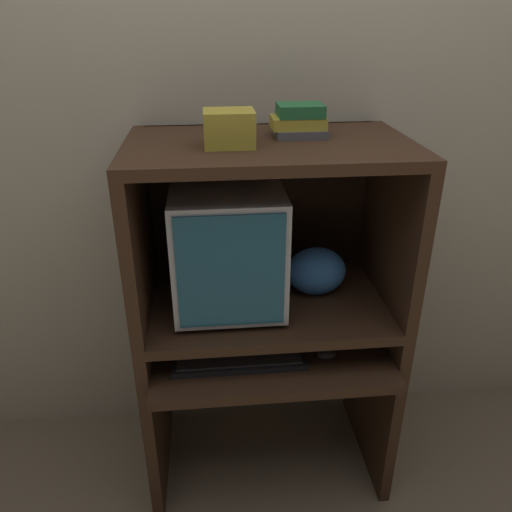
{
  "coord_description": "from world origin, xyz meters",
  "views": [
    {
      "loc": [
        -0.2,
        -1.27,
        1.72
      ],
      "look_at": [
        -0.04,
        0.28,
        0.96
      ],
      "focal_mm": 35.0,
      "sensor_mm": 36.0,
      "label": 1
    }
  ],
  "objects_px": {
    "keyboard": "(239,360)",
    "snack_bag": "(316,271)",
    "crt_monitor": "(228,245)",
    "mouse": "(326,354)",
    "storage_box": "(229,128)",
    "book_stack": "(299,121)"
  },
  "relations": [
    {
      "from": "mouse",
      "to": "crt_monitor",
      "type": "bearing_deg",
      "value": 151.09
    },
    {
      "from": "mouse",
      "to": "storage_box",
      "type": "bearing_deg",
      "value": 158.1
    },
    {
      "from": "keyboard",
      "to": "book_stack",
      "type": "bearing_deg",
      "value": 46.23
    },
    {
      "from": "keyboard",
      "to": "mouse",
      "type": "distance_m",
      "value": 0.3
    },
    {
      "from": "keyboard",
      "to": "snack_bag",
      "type": "height_order",
      "value": "snack_bag"
    },
    {
      "from": "crt_monitor",
      "to": "keyboard",
      "type": "bearing_deg",
      "value": -82.96
    },
    {
      "from": "book_stack",
      "to": "crt_monitor",
      "type": "bearing_deg",
      "value": -167.56
    },
    {
      "from": "crt_monitor",
      "to": "mouse",
      "type": "distance_m",
      "value": 0.51
    },
    {
      "from": "book_stack",
      "to": "storage_box",
      "type": "relative_size",
      "value": 1.16
    },
    {
      "from": "snack_bag",
      "to": "book_stack",
      "type": "height_order",
      "value": "book_stack"
    },
    {
      "from": "keyboard",
      "to": "storage_box",
      "type": "xyz_separation_m",
      "value": [
        -0.01,
        0.12,
        0.76
      ]
    },
    {
      "from": "snack_bag",
      "to": "mouse",
      "type": "bearing_deg",
      "value": -89.24
    },
    {
      "from": "snack_bag",
      "to": "book_stack",
      "type": "bearing_deg",
      "value": 163.27
    },
    {
      "from": "crt_monitor",
      "to": "keyboard",
      "type": "height_order",
      "value": "crt_monitor"
    },
    {
      "from": "keyboard",
      "to": "book_stack",
      "type": "distance_m",
      "value": 0.82
    },
    {
      "from": "crt_monitor",
      "to": "keyboard",
      "type": "distance_m",
      "value": 0.4
    },
    {
      "from": "keyboard",
      "to": "book_stack",
      "type": "height_order",
      "value": "book_stack"
    },
    {
      "from": "mouse",
      "to": "snack_bag",
      "type": "height_order",
      "value": "snack_bag"
    },
    {
      "from": "snack_bag",
      "to": "storage_box",
      "type": "height_order",
      "value": "storage_box"
    },
    {
      "from": "keyboard",
      "to": "snack_bag",
      "type": "distance_m",
      "value": 0.43
    },
    {
      "from": "storage_box",
      "to": "crt_monitor",
      "type": "bearing_deg",
      "value": 102.22
    },
    {
      "from": "keyboard",
      "to": "mouse",
      "type": "bearing_deg",
      "value": -0.49
    }
  ]
}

